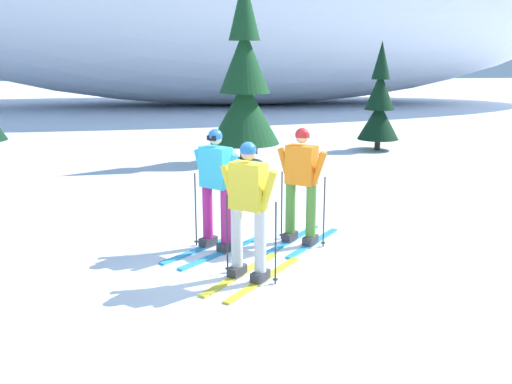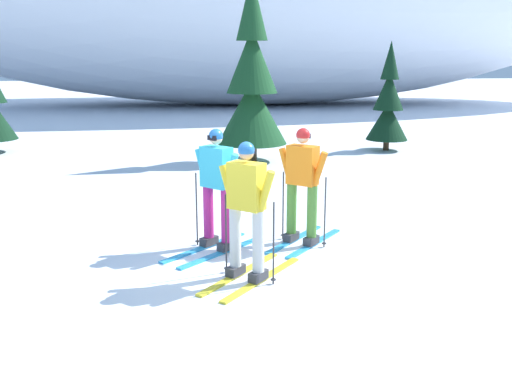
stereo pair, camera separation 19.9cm
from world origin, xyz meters
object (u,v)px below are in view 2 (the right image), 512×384
object	(u,v)px
pine_tree_center_right	(252,85)
skier_yellow_jacket	(247,209)
skier_cyan_jacket	(216,187)
skier_orange_jacket	(302,184)
pine_tree_far_right	(388,105)

from	to	relation	value
pine_tree_center_right	skier_yellow_jacket	bearing A→B (deg)	-97.10
skier_cyan_jacket	skier_orange_jacket	size ratio (longest dim) A/B	1.01
skier_yellow_jacket	pine_tree_far_right	xyz separation A→B (m)	(5.27, 9.60, 0.40)
skier_yellow_jacket	skier_orange_jacket	size ratio (longest dim) A/B	1.01
skier_orange_jacket	pine_tree_far_right	xyz separation A→B (m)	(4.30, 8.30, 0.41)
skier_cyan_jacket	skier_yellow_jacket	distance (m)	1.26
skier_cyan_jacket	pine_tree_far_right	distance (m)	10.08
skier_orange_jacket	pine_tree_center_right	bearing A→B (deg)	89.50
pine_tree_far_right	pine_tree_center_right	bearing A→B (deg)	-163.00
pine_tree_center_right	pine_tree_far_right	xyz separation A→B (m)	(4.24, 1.30, -0.68)
skier_yellow_jacket	skier_orange_jacket	distance (m)	1.62
skier_cyan_jacket	skier_orange_jacket	xyz separation A→B (m)	(1.29, 0.08, -0.01)
skier_orange_jacket	pine_tree_center_right	distance (m)	7.09
skier_cyan_jacket	pine_tree_far_right	size ratio (longest dim) A/B	0.56
skier_cyan_jacket	skier_orange_jacket	distance (m)	1.29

